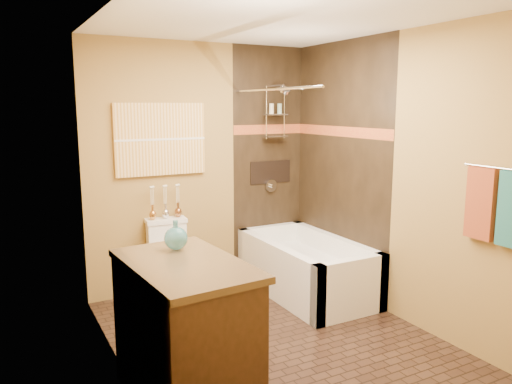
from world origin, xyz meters
TOP-DOWN VIEW (x-y plane):
  - floor at (0.00, 0.00)m, footprint 3.00×3.00m
  - wall_left at (-1.20, 0.00)m, footprint 0.02×3.00m
  - wall_right at (1.20, 0.00)m, footprint 0.02×3.00m
  - wall_back at (0.00, 1.50)m, footprint 2.40×0.02m
  - wall_front at (0.00, -1.50)m, footprint 2.40×0.02m
  - ceiling at (0.00, 0.00)m, footprint 3.00×3.00m
  - alcove_tile_back at (0.78, 1.49)m, footprint 0.85×0.01m
  - alcove_tile_right at (1.19, 0.75)m, footprint 0.01×1.50m
  - mosaic_band_back at (0.78, 1.48)m, footprint 0.85×0.01m
  - mosaic_band_right at (1.18, 0.75)m, footprint 0.01×1.50m
  - alcove_niche at (0.80, 1.48)m, footprint 0.50×0.01m
  - shower_fixtures at (0.80, 1.38)m, footprint 0.24×0.33m
  - curtain_rod at (0.40, 0.75)m, footprint 0.03×1.55m
  - towel_bar at (1.15, -1.05)m, footprint 0.02×0.55m
  - towel_rust at (1.16, -0.92)m, footprint 0.05×0.22m
  - sunset_painting at (-0.44, 1.48)m, footprint 0.90×0.04m
  - vanity_mirror at (-1.19, -0.44)m, footprint 0.01×1.00m
  - bathtub at (0.80, 0.75)m, footprint 0.80×1.50m
  - toilet at (-0.44, 1.22)m, footprint 0.41×0.60m
  - vanity at (-0.92, -0.44)m, footprint 0.71×1.09m
  - teal_bottle at (-0.87, -0.17)m, footprint 0.18×0.18m
  - bud_vases at (-0.44, 1.39)m, footprint 0.33×0.07m

SIDE VIEW (x-z plane):
  - floor at x=0.00m, z-range 0.00..0.00m
  - bathtub at x=0.80m, z-range -0.05..0.50m
  - toilet at x=-0.44m, z-range 0.00..0.78m
  - vanity at x=-0.92m, z-range 0.00..0.93m
  - bud_vases at x=-0.44m, z-range 0.79..1.12m
  - teal_bottle at x=-0.87m, z-range 0.90..1.15m
  - alcove_niche at x=0.80m, z-range 1.02..1.27m
  - towel_rust at x=1.16m, z-range 0.92..1.44m
  - wall_left at x=-1.20m, z-range 0.00..2.50m
  - wall_right at x=1.20m, z-range 0.00..2.50m
  - wall_back at x=0.00m, z-range 0.00..2.50m
  - wall_front at x=0.00m, z-range 0.00..2.50m
  - alcove_tile_back at x=0.78m, z-range 0.00..2.50m
  - alcove_tile_right at x=1.19m, z-range 0.00..2.50m
  - towel_bar at x=1.15m, z-range 1.44..1.46m
  - vanity_mirror at x=-1.19m, z-range 1.05..1.95m
  - sunset_painting at x=-0.44m, z-range 1.20..1.90m
  - mosaic_band_back at x=0.78m, z-range 1.57..1.67m
  - mosaic_band_right at x=1.18m, z-range 1.57..1.67m
  - shower_fixtures at x=0.80m, z-range 1.08..2.25m
  - curtain_rod at x=0.40m, z-range 2.01..2.03m
  - ceiling at x=0.00m, z-range 2.50..2.50m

